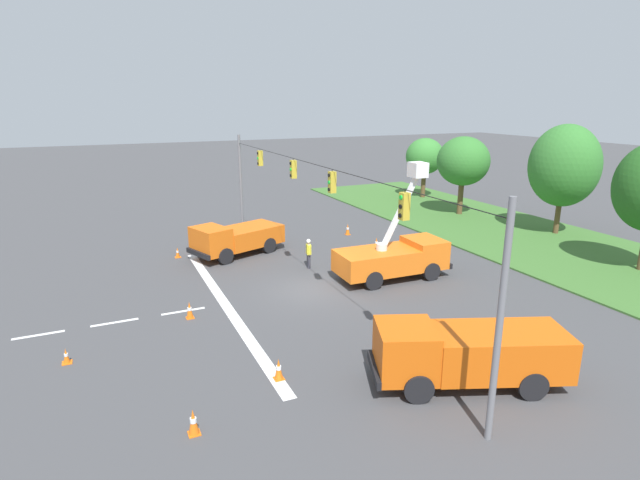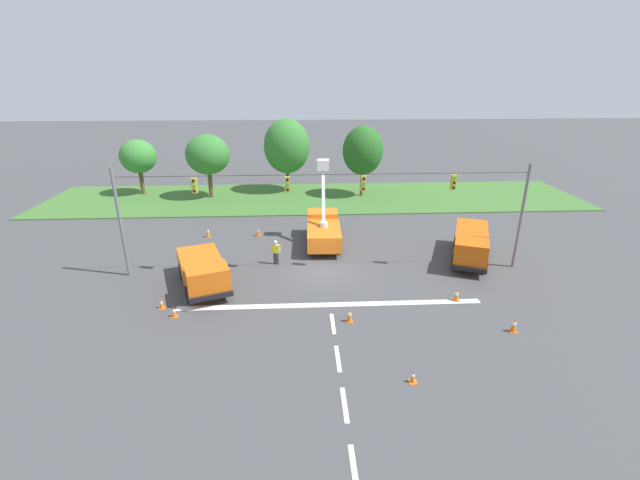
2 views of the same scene
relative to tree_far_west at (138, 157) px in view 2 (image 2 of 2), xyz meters
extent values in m
plane|color=#424244|center=(18.74, -20.39, -4.18)|extent=(200.00, 200.00, 0.00)
cube|color=#3D6B2D|center=(18.74, -2.39, -4.13)|extent=(56.00, 12.00, 0.10)
cube|color=silver|center=(18.74, -24.98, -4.17)|extent=(17.60, 0.50, 0.01)
cube|color=silver|center=(18.74, -26.98, -4.17)|extent=(0.20, 2.00, 0.01)
cube|color=silver|center=(18.74, -29.98, -4.17)|extent=(0.20, 2.00, 0.01)
cube|color=silver|center=(18.74, -32.98, -4.17)|extent=(0.20, 2.00, 0.01)
cube|color=silver|center=(18.74, -35.98, -4.17)|extent=(0.20, 2.00, 0.01)
cylinder|color=slate|center=(5.74, -20.39, -0.58)|extent=(0.20, 0.20, 7.20)
cylinder|color=slate|center=(31.74, -20.39, -0.58)|extent=(0.20, 0.20, 7.20)
cylinder|color=black|center=(18.74, -20.39, 2.42)|extent=(26.00, 0.03, 0.03)
cylinder|color=black|center=(10.61, -20.39, 2.37)|extent=(0.02, 0.02, 0.10)
cube|color=gold|center=(10.61, -20.39, 1.84)|extent=(0.32, 0.28, 0.96)
cylinder|color=black|center=(10.61, -20.55, 2.16)|extent=(0.16, 0.05, 0.16)
cylinder|color=green|center=(10.61, -20.55, 1.84)|extent=(0.16, 0.05, 0.16)
cylinder|color=black|center=(10.61, -20.55, 1.52)|extent=(0.16, 0.05, 0.16)
cylinder|color=black|center=(16.36, -20.39, 2.37)|extent=(0.02, 0.02, 0.10)
cube|color=gold|center=(16.36, -20.39, 1.84)|extent=(0.32, 0.28, 0.96)
cylinder|color=black|center=(16.36, -20.55, 2.16)|extent=(0.16, 0.05, 0.16)
cylinder|color=green|center=(16.36, -20.55, 1.84)|extent=(0.16, 0.05, 0.16)
cylinder|color=black|center=(16.36, -20.55, 1.52)|extent=(0.16, 0.05, 0.16)
cylinder|color=black|center=(21.12, -20.39, 2.37)|extent=(0.02, 0.02, 0.10)
cube|color=gold|center=(21.12, -20.39, 1.84)|extent=(0.32, 0.28, 0.96)
cylinder|color=black|center=(21.12, -20.55, 2.16)|extent=(0.16, 0.05, 0.16)
cylinder|color=green|center=(21.12, -20.55, 1.84)|extent=(0.16, 0.05, 0.16)
cylinder|color=black|center=(21.12, -20.55, 1.52)|extent=(0.16, 0.05, 0.16)
cylinder|color=black|center=(26.89, -20.39, 2.37)|extent=(0.02, 0.02, 0.10)
cube|color=gold|center=(26.89, -20.39, 1.84)|extent=(0.32, 0.28, 0.96)
cylinder|color=green|center=(26.89, -20.55, 2.16)|extent=(0.16, 0.05, 0.16)
cylinder|color=black|center=(26.89, -20.55, 1.84)|extent=(0.16, 0.05, 0.16)
cylinder|color=black|center=(26.89, -20.55, 1.52)|extent=(0.16, 0.05, 0.16)
cylinder|color=brown|center=(0.00, 0.00, -2.88)|extent=(0.45, 0.45, 2.60)
ellipsoid|color=#387F33|center=(0.00, 0.00, 0.03)|extent=(3.78, 3.72, 3.55)
cylinder|color=brown|center=(7.72, -1.70, -2.82)|extent=(0.45, 0.45, 2.71)
ellipsoid|color=#33752D|center=(7.72, -1.70, 0.45)|extent=(4.51, 4.28, 4.11)
cylinder|color=brown|center=(15.84, 0.52, -2.71)|extent=(0.38, 0.38, 2.95)
ellipsoid|color=#33752D|center=(15.84, 0.52, 0.88)|extent=(4.97, 4.72, 5.85)
cylinder|color=brown|center=(23.83, -1.85, -2.61)|extent=(0.34, 0.34, 3.13)
ellipsoid|color=#235B1E|center=(23.83, -1.85, 0.75)|extent=(4.22, 4.22, 5.06)
cube|color=orange|center=(18.87, -16.61, -3.07)|extent=(2.60, 4.37, 1.22)
cube|color=orange|center=(18.96, -13.54, -2.90)|extent=(2.43, 1.91, 1.55)
cube|color=#1E2838|center=(18.98, -12.89, -2.63)|extent=(2.11, 0.16, 0.70)
cube|color=black|center=(18.99, -12.53, -3.53)|extent=(2.48, 0.23, 0.30)
cylinder|color=black|center=(17.81, -13.75, -3.68)|extent=(0.31, 1.01, 1.00)
cylinder|color=black|center=(20.09, -13.81, -3.68)|extent=(0.31, 1.01, 1.00)
cylinder|color=black|center=(17.71, -17.34, -3.68)|extent=(0.31, 1.01, 1.00)
cylinder|color=black|center=(19.99, -17.41, -3.68)|extent=(0.31, 1.01, 1.00)
cylinder|color=silver|center=(18.88, -16.30, -2.28)|extent=(0.60, 0.60, 0.36)
cube|color=white|center=(18.91, -15.27, -0.46)|extent=(0.30, 2.28, 4.11)
cube|color=white|center=(18.94, -14.24, 1.79)|extent=(0.92, 0.83, 0.80)
cube|color=#D6560F|center=(29.56, -18.06, -2.93)|extent=(3.73, 5.03, 1.49)
cube|color=#D6560F|center=(28.36, -21.07, -2.82)|extent=(2.68, 2.59, 1.71)
cube|color=#1E2838|center=(28.11, -21.71, -2.52)|extent=(1.78, 0.79, 0.77)
cube|color=black|center=(27.97, -22.05, -3.53)|extent=(2.10, 0.96, 0.30)
cylinder|color=black|center=(29.39, -21.21, -3.68)|extent=(0.63, 1.03, 1.00)
cylinder|color=black|center=(27.51, -20.46, -3.68)|extent=(0.63, 1.03, 1.00)
cylinder|color=black|center=(30.80, -17.68, -3.68)|extent=(0.63, 1.03, 1.00)
cylinder|color=black|center=(28.92, -16.93, -3.68)|extent=(0.63, 1.03, 1.00)
cube|color=orange|center=(10.69, -21.34, -3.09)|extent=(3.71, 4.62, 1.17)
cube|color=orange|center=(11.67, -24.03, -2.87)|extent=(2.83, 2.43, 1.61)
cube|color=#1E2838|center=(11.88, -24.60, -2.59)|extent=(2.02, 0.82, 0.72)
cube|color=black|center=(11.99, -24.92, -3.53)|extent=(2.39, 1.00, 0.30)
cylinder|color=black|center=(12.67, -23.43, -3.68)|extent=(0.61, 1.04, 1.00)
cylinder|color=black|center=(10.52, -24.21, -3.68)|extent=(0.61, 1.04, 1.00)
cylinder|color=black|center=(11.52, -20.28, -3.68)|extent=(0.61, 1.04, 1.00)
cylinder|color=black|center=(9.37, -21.06, -3.68)|extent=(0.61, 1.04, 1.00)
cylinder|color=#383842|center=(15.48, -19.15, -3.75)|extent=(0.18, 0.18, 0.85)
cylinder|color=#383842|center=(15.28, -19.11, -3.75)|extent=(0.18, 0.18, 0.85)
cube|color=yellow|center=(15.38, -19.13, -3.03)|extent=(0.44, 0.31, 0.60)
cube|color=silver|center=(15.38, -19.13, -3.03)|extent=(0.43, 0.15, 0.62)
cylinder|color=yellow|center=(15.65, -19.18, -3.00)|extent=(0.11, 0.11, 0.55)
cylinder|color=yellow|center=(15.12, -19.08, -3.00)|extent=(0.11, 0.11, 0.55)
sphere|color=tan|center=(15.38, -19.13, -2.60)|extent=(0.22, 0.22, 0.22)
sphere|color=white|center=(15.38, -19.13, -2.54)|extent=(0.26, 0.26, 0.26)
cube|color=orange|center=(26.17, -24.89, -4.16)|extent=(0.36, 0.36, 0.03)
cone|color=orange|center=(26.17, -24.89, -3.77)|extent=(0.30, 0.30, 0.76)
cylinder|color=white|center=(26.17, -24.89, -3.73)|extent=(0.19, 0.19, 0.14)
cube|color=orange|center=(10.11, -25.85, -4.16)|extent=(0.36, 0.36, 0.03)
cone|color=orange|center=(10.11, -25.85, -3.83)|extent=(0.26, 0.26, 0.64)
cylinder|color=white|center=(10.11, -25.85, -3.80)|extent=(0.16, 0.16, 0.11)
cube|color=orange|center=(9.15, -24.89, -4.16)|extent=(0.36, 0.36, 0.03)
cone|color=orange|center=(9.15, -24.89, -3.84)|extent=(0.25, 0.25, 0.62)
cylinder|color=white|center=(9.15, -24.89, -3.81)|extent=(0.15, 0.15, 0.11)
cube|color=orange|center=(19.65, -26.82, -4.16)|extent=(0.36, 0.36, 0.03)
cone|color=orange|center=(19.65, -26.82, -3.77)|extent=(0.31, 0.31, 0.76)
cylinder|color=white|center=(19.65, -26.82, -3.73)|extent=(0.19, 0.19, 0.14)
cube|color=orange|center=(27.99, -28.21, -4.16)|extent=(0.36, 0.36, 0.03)
cone|color=orange|center=(27.99, -28.21, -3.75)|extent=(0.32, 0.32, 0.80)
cylinder|color=white|center=(27.99, -28.21, -3.71)|extent=(0.20, 0.20, 0.14)
cube|color=orange|center=(9.60, -13.53, -4.16)|extent=(0.36, 0.36, 0.03)
cone|color=orange|center=(9.60, -13.53, -3.75)|extent=(0.32, 0.32, 0.80)
cylinder|color=white|center=(9.60, -13.53, -3.71)|extent=(0.20, 0.20, 0.14)
cube|color=orange|center=(13.67, -13.50, -4.16)|extent=(0.36, 0.36, 0.03)
cone|color=orange|center=(13.67, -13.50, -3.76)|extent=(0.31, 0.31, 0.77)
cylinder|color=white|center=(13.67, -13.50, -3.73)|extent=(0.19, 0.19, 0.14)
cube|color=orange|center=(21.82, -31.79, -4.16)|extent=(0.36, 0.36, 0.03)
cone|color=orange|center=(21.82, -31.79, -3.86)|extent=(0.23, 0.23, 0.57)
cylinder|color=white|center=(21.82, -31.79, -3.83)|extent=(0.14, 0.14, 0.10)
camera|label=1|loc=(41.11, -30.04, 5.38)|focal=28.00mm
camera|label=2|loc=(17.04, -46.55, 8.32)|focal=24.00mm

